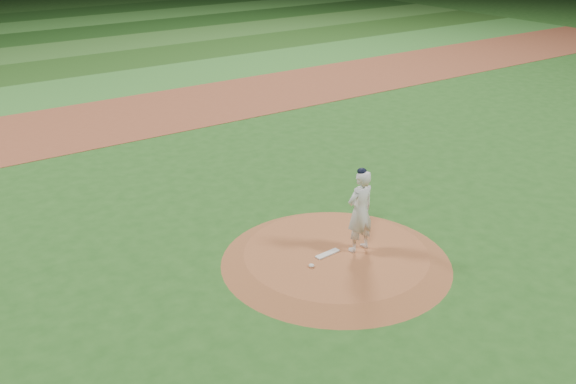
# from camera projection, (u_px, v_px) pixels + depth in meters

# --- Properties ---
(ground) EXTENTS (120.00, 120.00, 0.00)m
(ground) POSITION_uv_depth(u_px,v_px,m) (336.00, 261.00, 15.36)
(ground) COLOR #25591D
(ground) RESTS_ON ground
(infield_dirt_band) EXTENTS (70.00, 6.00, 0.02)m
(infield_dirt_band) POSITION_uv_depth(u_px,v_px,m) (118.00, 119.00, 25.87)
(infield_dirt_band) COLOR brown
(infield_dirt_band) RESTS_ON ground
(outfield_stripe_0) EXTENTS (70.00, 5.00, 0.02)m
(outfield_stripe_0) POSITION_uv_depth(u_px,v_px,m) (75.00, 90.00, 30.00)
(outfield_stripe_0) COLOR #377D2D
(outfield_stripe_0) RESTS_ON ground
(outfield_stripe_1) EXTENTS (70.00, 5.00, 0.02)m
(outfield_stripe_1) POSITION_uv_depth(u_px,v_px,m) (44.00, 70.00, 33.76)
(outfield_stripe_1) COLOR #234E19
(outfield_stripe_1) RESTS_ON ground
(outfield_stripe_2) EXTENTS (70.00, 5.00, 0.02)m
(outfield_stripe_2) POSITION_uv_depth(u_px,v_px,m) (20.00, 54.00, 37.51)
(outfield_stripe_2) COLOR #366D27
(outfield_stripe_2) RESTS_ON ground
(outfield_stripe_3) EXTENTS (70.00, 5.00, 0.02)m
(outfield_stripe_3) POSITION_uv_depth(u_px,v_px,m) (0.00, 41.00, 41.27)
(outfield_stripe_3) COLOR #1B4415
(outfield_stripe_3) RESTS_ON ground
(pitchers_mound) EXTENTS (5.50, 5.50, 0.25)m
(pitchers_mound) POSITION_uv_depth(u_px,v_px,m) (336.00, 257.00, 15.31)
(pitchers_mound) COLOR #A25A32
(pitchers_mound) RESTS_ON ground
(pitching_rubber) EXTENTS (0.67, 0.21, 0.03)m
(pitching_rubber) POSITION_uv_depth(u_px,v_px,m) (328.00, 254.00, 15.17)
(pitching_rubber) COLOR silver
(pitching_rubber) RESTS_ON pitchers_mound
(rosin_bag) EXTENTS (0.13, 0.13, 0.07)m
(rosin_bag) POSITION_uv_depth(u_px,v_px,m) (311.00, 266.00, 14.62)
(rosin_bag) COLOR silver
(rosin_bag) RESTS_ON pitchers_mound
(pitcher_on_mound) EXTENTS (0.76, 0.52, 2.10)m
(pitcher_on_mound) POSITION_uv_depth(u_px,v_px,m) (360.00, 211.00, 14.98)
(pitcher_on_mound) COLOR white
(pitcher_on_mound) RESTS_ON pitchers_mound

